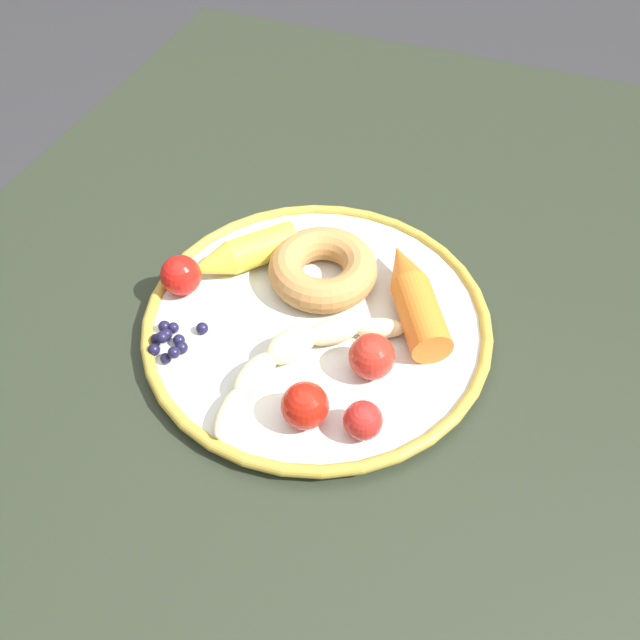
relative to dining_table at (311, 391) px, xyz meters
The scene contains 12 objects.
ground_plane 0.68m from the dining_table, ahead, with size 6.00×6.00×0.00m, color #313134.
dining_table is the anchor object (origin of this frame).
plate 0.10m from the dining_table, behind, with size 0.34×0.34×0.02m.
banana 0.12m from the dining_table, ahead, with size 0.18×0.13×0.03m.
carrot_orange 0.16m from the dining_table, 128.31° to the left, with size 0.14×0.10×0.04m.
carrot_yellow 0.16m from the dining_table, 120.72° to the right, with size 0.11×0.11×0.04m.
donut 0.14m from the dining_table, 169.36° to the right, with size 0.11×0.11×0.03m, color #BC8448.
blueberry_pile 0.17m from the dining_table, 62.92° to the right, with size 0.06×0.05×0.02m.
tomato_near 0.15m from the dining_table, 19.31° to the left, with size 0.04×0.04×0.04m, color red.
tomato_mid 0.17m from the dining_table, 43.85° to the left, with size 0.03×0.03×0.03m, color red.
tomato_far 0.14m from the dining_table, 72.55° to the left, with size 0.04×0.04×0.04m, color red.
tomato_extra 0.19m from the dining_table, 93.22° to the right, with size 0.04×0.04×0.04m, color red.
Camera 1 is at (0.37, 0.15, 1.27)m, focal length 36.73 mm.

